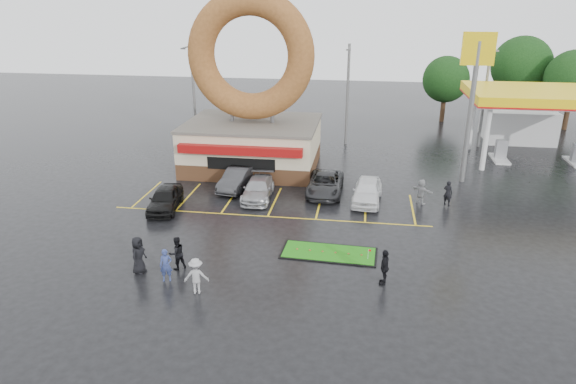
# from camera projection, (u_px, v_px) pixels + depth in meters

# --- Properties ---
(ground) EXTENTS (120.00, 120.00, 0.00)m
(ground) POSITION_uv_depth(u_px,v_px,m) (256.00, 240.00, 28.73)
(ground) COLOR black
(ground) RESTS_ON ground
(donut_shop) EXTENTS (10.20, 8.70, 13.50)m
(donut_shop) POSITION_uv_depth(u_px,v_px,m) (252.00, 112.00, 39.55)
(donut_shop) COLOR #472B19
(donut_shop) RESTS_ON ground
(gas_station) EXTENTS (12.30, 13.65, 5.90)m
(gas_station) POSITION_uv_depth(u_px,v_px,m) (534.00, 110.00, 43.95)
(gas_station) COLOR silver
(gas_station) RESTS_ON ground
(shell_sign) EXTENTS (2.20, 0.36, 10.60)m
(shell_sign) POSITION_uv_depth(u_px,v_px,m) (474.00, 80.00, 35.37)
(shell_sign) COLOR slate
(shell_sign) RESTS_ON ground
(streetlight_left) EXTENTS (0.40, 2.21, 9.00)m
(streetlight_left) POSITION_uv_depth(u_px,v_px,m) (193.00, 90.00, 46.83)
(streetlight_left) COLOR slate
(streetlight_left) RESTS_ON ground
(streetlight_mid) EXTENTS (0.40, 2.21, 9.00)m
(streetlight_mid) POSITION_uv_depth(u_px,v_px,m) (348.00, 93.00, 45.79)
(streetlight_mid) COLOR slate
(streetlight_mid) RESTS_ON ground
(streetlight_right) EXTENTS (0.40, 2.21, 9.00)m
(streetlight_right) POSITION_uv_depth(u_px,v_px,m) (485.00, 94.00, 45.03)
(streetlight_right) COLOR slate
(streetlight_right) RESTS_ON ground
(tree_far_a) EXTENTS (5.60, 5.60, 8.00)m
(tree_far_a) POSITION_uv_depth(u_px,v_px,m) (574.00, 78.00, 50.95)
(tree_far_a) COLOR #332114
(tree_far_a) RESTS_ON ground
(tree_far_c) EXTENTS (6.30, 6.30, 9.00)m
(tree_far_c) POSITION_uv_depth(u_px,v_px,m) (522.00, 66.00, 54.97)
(tree_far_c) COLOR #332114
(tree_far_c) RESTS_ON ground
(tree_far_d) EXTENTS (4.90, 4.90, 7.00)m
(tree_far_d) POSITION_uv_depth(u_px,v_px,m) (446.00, 79.00, 54.71)
(tree_far_d) COLOR #332114
(tree_far_d) RESTS_ON ground
(car_black) EXTENTS (2.27, 4.48, 1.46)m
(car_black) POSITION_uv_depth(u_px,v_px,m) (165.00, 199.00, 32.71)
(car_black) COLOR black
(car_black) RESTS_ON ground
(car_dgrey) EXTENTS (2.13, 4.61, 1.46)m
(car_dgrey) POSITION_uv_depth(u_px,v_px,m) (237.00, 179.00, 36.29)
(car_dgrey) COLOR #2D2D2F
(car_dgrey) RESTS_ON ground
(car_silver) EXTENTS (2.07, 4.64, 1.32)m
(car_silver) POSITION_uv_depth(u_px,v_px,m) (258.00, 189.00, 34.57)
(car_silver) COLOR #999A9E
(car_silver) RESTS_ON ground
(car_grey) EXTENTS (2.39, 5.05, 1.39)m
(car_grey) POSITION_uv_depth(u_px,v_px,m) (325.00, 184.00, 35.43)
(car_grey) COLOR #2A2A2C
(car_grey) RESTS_ON ground
(car_white) EXTENTS (2.15, 4.63, 1.53)m
(car_white) POSITION_uv_depth(u_px,v_px,m) (367.00, 191.00, 33.89)
(car_white) COLOR white
(car_white) RESTS_ON ground
(person_blue) EXTENTS (0.68, 0.55, 1.64)m
(person_blue) POSITION_uv_depth(u_px,v_px,m) (166.00, 265.00, 24.41)
(person_blue) COLOR navy
(person_blue) RESTS_ON ground
(person_blackjkt) EXTENTS (1.06, 1.05, 1.72)m
(person_blackjkt) POSITION_uv_depth(u_px,v_px,m) (177.00, 253.00, 25.48)
(person_blackjkt) COLOR black
(person_blackjkt) RESTS_ON ground
(person_hoodie) EXTENTS (1.23, 0.86, 1.74)m
(person_hoodie) POSITION_uv_depth(u_px,v_px,m) (196.00, 276.00, 23.37)
(person_hoodie) COLOR #959597
(person_hoodie) RESTS_ON ground
(person_bystander) EXTENTS (0.76, 1.02, 1.92)m
(person_bystander) POSITION_uv_depth(u_px,v_px,m) (138.00, 255.00, 25.07)
(person_bystander) COLOR black
(person_bystander) RESTS_ON ground
(person_cameraman) EXTENTS (0.57, 1.09, 1.77)m
(person_cameraman) POSITION_uv_depth(u_px,v_px,m) (385.00, 267.00, 24.12)
(person_cameraman) COLOR black
(person_cameraman) RESTS_ON ground
(person_walker_near) EXTENTS (1.52, 1.36, 1.67)m
(person_walker_near) POSITION_uv_depth(u_px,v_px,m) (421.00, 192.00, 33.60)
(person_walker_near) COLOR gray
(person_walker_near) RESTS_ON ground
(person_walker_far) EXTENTS (0.73, 0.67, 1.67)m
(person_walker_far) POSITION_uv_depth(u_px,v_px,m) (448.00, 193.00, 33.37)
(person_walker_far) COLOR black
(person_walker_far) RESTS_ON ground
(dumpster) EXTENTS (2.01, 1.54, 1.30)m
(dumpster) POSITION_uv_depth(u_px,v_px,m) (202.00, 154.00, 42.23)
(dumpster) COLOR #173C19
(dumpster) RESTS_ON ground
(putting_green) EXTENTS (5.16, 2.43, 0.63)m
(putting_green) POSITION_uv_depth(u_px,v_px,m) (329.00, 253.00, 27.26)
(putting_green) COLOR black
(putting_green) RESTS_ON ground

